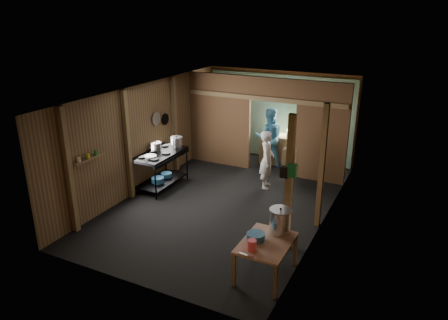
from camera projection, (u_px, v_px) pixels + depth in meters
The scene contains 42 objects.
floor at pixel (228, 201), 9.86m from camera, with size 4.50×7.00×0.00m, color black.
ceiling at pixel (228, 92), 8.96m from camera, with size 4.50×7.00×0.00m, color #373533.
wall_back at pixel (279, 115), 12.36m from camera, with size 4.50×0.00×2.60m, color brown.
wall_front at pixel (130, 214), 6.47m from camera, with size 4.50×0.00×2.60m, color brown.
wall_left at pixel (146, 136), 10.35m from camera, with size 0.00×7.00×2.60m, color brown.
wall_right at pixel (328, 165), 8.48m from camera, with size 0.00×7.00×2.60m, color brown.
partition_left at pixel (220, 120), 11.81m from camera, with size 1.85×0.10×2.60m, color brown.
partition_right at pixel (321, 133), 10.61m from camera, with size 1.35×0.10×2.60m, color brown.
partition_header at pixel (274, 89), 10.81m from camera, with size 1.30×0.10×0.60m, color brown.
turquoise_panel at pixel (279, 117), 12.32m from camera, with size 4.40×0.06×2.50m, color #72A09E.
back_counter at pixel (282, 150), 12.07m from camera, with size 1.20×0.50×0.85m, color olive.
wall_clock at pixel (288, 96), 11.96m from camera, with size 0.20×0.20×0.03m, color silver.
post_left_a at pixel (69, 171), 8.13m from camera, with size 0.10×0.12×2.60m, color olive.
post_left_b at pixel (128, 145), 9.65m from camera, with size 0.10×0.12×2.60m, color olive.
post_left_c at pixel (175, 125), 11.33m from camera, with size 0.10×0.12×2.60m, color olive.
post_right at pixel (322, 167), 8.34m from camera, with size 0.10×0.12×2.60m, color olive.
post_free at pixel (289, 184), 7.55m from camera, with size 0.12×0.12×2.60m, color olive.
cross_beam at pixel (264, 98), 10.96m from camera, with size 4.40×0.12×0.12m, color olive.
pan_lid_big at pixel (156, 119), 10.55m from camera, with size 0.34×0.34×0.03m, color gray.
pan_lid_small at pixel (165, 119), 10.92m from camera, with size 0.30×0.30×0.03m, color black.
wall_shelf at pixel (88, 159), 8.51m from camera, with size 0.14×0.80×0.03m, color olive.
jar_white at pixel (79, 160), 8.27m from camera, with size 0.07×0.07×0.10m, color silver.
jar_yellow at pixel (88, 156), 8.48m from camera, with size 0.08×0.08×0.10m, color gold.
jar_green at pixel (95, 153), 8.67m from camera, with size 0.06×0.06×0.10m, color #12652D.
bag_white at pixel (289, 157), 7.47m from camera, with size 0.22×0.15×0.32m, color silver.
bag_green at pixel (292, 170), 7.37m from camera, with size 0.16×0.12×0.24m, color #12652D.
bag_black at pixel (284, 172), 7.42m from camera, with size 0.14×0.10×0.20m, color black.
gas_range at pixel (161, 170), 10.50m from camera, with size 0.80×1.55×0.92m, color black, non-canonical shape.
prep_table at pixel (266, 259), 7.05m from camera, with size 0.79×1.09×0.64m, color tan, non-canonical shape.
stove_pot_large at pixel (177, 143), 10.66m from camera, with size 0.30×0.30×0.31m, color silver, non-canonical shape.
stove_pot_med at pixel (156, 147), 10.45m from camera, with size 0.28×0.28×0.24m, color silver, non-canonical shape.
frying_pan at pixel (150, 156), 10.00m from camera, with size 0.30×0.52×0.07m, color gray, non-canonical shape.
blue_tub_front at pixel (158, 180), 10.44m from camera, with size 0.31×0.31×0.13m, color #21547C.
blue_tub_back at pixel (166, 175), 10.77m from camera, with size 0.28×0.28×0.11m, color #21547C.
stock_pot at pixel (280, 221), 7.18m from camera, with size 0.39×0.39×0.45m, color silver, non-canonical shape.
wash_basin at pixel (256, 236), 6.99m from camera, with size 0.31×0.31×0.12m, color #21547C.
pink_bucket at pixel (252, 245), 6.68m from camera, with size 0.15×0.15×0.18m, color #F54854.
knife at pixel (247, 255), 6.55m from camera, with size 0.30×0.04×0.01m, color silver.
yellow_tub at pixel (293, 134), 11.76m from camera, with size 0.38×0.38×0.21m, color gold.
red_cup at pixel (271, 132), 12.04m from camera, with size 0.12×0.12×0.14m, color #AB010C.
cook at pixel (267, 160), 10.38m from camera, with size 0.54×0.35×1.48m, color silver.
worker_back at pixel (269, 137), 11.80m from camera, with size 0.82×0.64×1.68m, color teal.
Camera 1 is at (3.88, -8.03, 4.32)m, focal length 33.54 mm.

